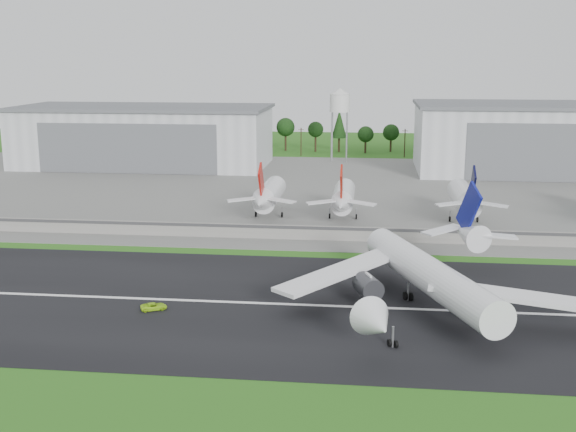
# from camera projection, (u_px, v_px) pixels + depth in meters

# --- Properties ---
(ground) EXTENTS (600.00, 600.00, 0.00)m
(ground) POSITION_uv_depth(u_px,v_px,m) (318.00, 327.00, 113.96)
(ground) COLOR #265C15
(ground) RESTS_ON ground
(runway) EXTENTS (320.00, 60.00, 0.10)m
(runway) POSITION_uv_depth(u_px,v_px,m) (322.00, 306.00, 123.65)
(runway) COLOR black
(runway) RESTS_ON ground
(runway_centerline) EXTENTS (220.00, 1.00, 0.02)m
(runway_centerline) POSITION_uv_depth(u_px,v_px,m) (322.00, 306.00, 123.64)
(runway_centerline) COLOR white
(runway_centerline) RESTS_ON runway
(apron) EXTENTS (320.00, 150.00, 0.10)m
(apron) POSITION_uv_depth(u_px,v_px,m) (345.00, 190.00, 230.34)
(apron) COLOR slate
(apron) RESTS_ON ground
(blast_fence) EXTENTS (240.00, 0.61, 3.50)m
(blast_fence) POSITION_uv_depth(u_px,v_px,m) (335.00, 233.00, 166.90)
(blast_fence) COLOR gray
(blast_fence) RESTS_ON ground
(hangar_west) EXTENTS (97.00, 44.00, 23.20)m
(hangar_west) POSITION_uv_depth(u_px,v_px,m) (144.00, 136.00, 280.26)
(hangar_west) COLOR silver
(hangar_west) RESTS_ON ground
(hangar_east) EXTENTS (102.00, 47.00, 25.20)m
(hangar_east) POSITION_uv_depth(u_px,v_px,m) (556.00, 138.00, 262.87)
(hangar_east) COLOR silver
(hangar_east) RESTS_ON ground
(water_tower) EXTENTS (8.40, 8.40, 29.40)m
(water_tower) POSITION_uv_depth(u_px,v_px,m) (340.00, 100.00, 288.62)
(water_tower) COLOR #99999E
(water_tower) RESTS_ON ground
(utility_poles) EXTENTS (230.00, 3.00, 12.00)m
(utility_poles) POSITION_uv_depth(u_px,v_px,m) (352.00, 157.00, 307.94)
(utility_poles) COLOR black
(utility_poles) RESTS_ON ground
(treeline) EXTENTS (320.00, 16.00, 22.00)m
(treeline) POSITION_uv_depth(u_px,v_px,m) (353.00, 152.00, 322.49)
(treeline) COLOR black
(treeline) RESTS_ON ground
(main_airliner) EXTENTS (53.57, 57.36, 18.17)m
(main_airliner) POSITION_uv_depth(u_px,v_px,m) (428.00, 283.00, 120.24)
(main_airliner) COLOR white
(main_airliner) RESTS_ON runway
(ground_vehicle) EXTENTS (4.86, 3.71, 1.23)m
(ground_vehicle) POSITION_uv_depth(u_px,v_px,m) (154.00, 306.00, 121.42)
(ground_vehicle) COLOR #A5E11A
(ground_vehicle) RESTS_ON runway
(parked_jet_red_a) EXTENTS (7.36, 31.29, 16.77)m
(parked_jet_red_a) POSITION_uv_depth(u_px,v_px,m) (268.00, 195.00, 188.96)
(parked_jet_red_a) COLOR white
(parked_jet_red_a) RESTS_ON ground
(parked_jet_red_b) EXTENTS (7.36, 31.29, 16.59)m
(parked_jet_red_b) POSITION_uv_depth(u_px,v_px,m) (343.00, 198.00, 186.79)
(parked_jet_red_b) COLOR white
(parked_jet_red_b) RESTS_ON ground
(parked_jet_navy) EXTENTS (7.36, 31.29, 16.88)m
(parked_jet_navy) POSITION_uv_depth(u_px,v_px,m) (465.00, 199.00, 183.33)
(parked_jet_navy) COLOR silver
(parked_jet_navy) RESTS_ON ground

